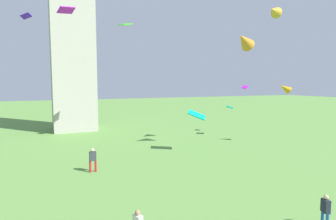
{
  "coord_description": "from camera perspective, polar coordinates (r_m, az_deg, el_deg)",
  "views": [
    {
      "loc": [
        -9.83,
        -0.78,
        6.65
      ],
      "look_at": [
        -1.92,
        16.89,
        4.82
      ],
      "focal_mm": 30.2,
      "sensor_mm": 36.0,
      "label": 1
    }
  ],
  "objects": [
    {
      "name": "kite_flying_3",
      "position": [
        36.46,
        12.33,
        0.57
      ],
      "size": [
        1.26,
        1.44,
        0.55
      ],
      "rotation": [
        0.0,
        0.0,
        4.18
      ],
      "color": "#16D6DE"
    },
    {
      "name": "kite_flying_4",
      "position": [
        32.75,
        22.49,
        4.12
      ],
      "size": [
        1.61,
        1.35,
        1.28
      ],
      "rotation": [
        0.0,
        0.0,
        4.25
      ],
      "color": "#CD9210"
    },
    {
      "name": "kite_flying_0",
      "position": [
        38.37,
        15.27,
        4.49
      ],
      "size": [
        1.14,
        0.97,
        0.54
      ],
      "rotation": [
        0.0,
        0.0,
        0.47
      ],
      "color": "purple"
    },
    {
      "name": "kite_flying_7",
      "position": [
        32.04,
        -8.54,
        16.74
      ],
      "size": [
        1.56,
        1.37,
        0.5
      ],
      "rotation": [
        0.0,
        0.0,
        3.6
      ],
      "color": "#31C608"
    },
    {
      "name": "kite_flying_1",
      "position": [
        26.52,
        -19.86,
        18.45
      ],
      "size": [
        1.53,
        1.32,
        0.6
      ],
      "rotation": [
        0.0,
        0.0,
        0.38
      ],
      "color": "#B216DF"
    },
    {
      "name": "kite_flying_5",
      "position": [
        31.08,
        -26.73,
        16.59
      ],
      "size": [
        1.09,
        0.89,
        0.57
      ],
      "rotation": [
        0.0,
        0.0,
        2.63
      ],
      "color": "#4418C9"
    },
    {
      "name": "kite_flying_2",
      "position": [
        28.66,
        15.15,
        13.4
      ],
      "size": [
        2.56,
        2.11,
        1.95
      ],
      "rotation": [
        0.0,
        0.0,
        5.14
      ],
      "color": "orange"
    },
    {
      "name": "person_1",
      "position": [
        15.46,
        29.19,
        -17.12
      ],
      "size": [
        0.37,
        0.48,
        1.6
      ],
      "rotation": [
        0.0,
        0.0,
        1.23
      ],
      "color": "#235693",
      "rests_on": "ground_plane"
    },
    {
      "name": "kite_flying_6",
      "position": [
        31.45,
        20.6,
        18.22
      ],
      "size": [
        1.96,
        1.75,
        1.19
      ],
      "rotation": [
        0.0,
        0.0,
        5.2
      ],
      "color": "gold"
    },
    {
      "name": "person_0",
      "position": [
        22.24,
        -14.94,
        -9.45
      ],
      "size": [
        0.56,
        0.3,
        1.81
      ],
      "rotation": [
        0.0,
        0.0,
        0.07
      ],
      "color": "red",
      "rests_on": "ground_plane"
    },
    {
      "name": "kite_flying_8",
      "position": [
        27.32,
        5.77,
        -0.96
      ],
      "size": [
        2.05,
        1.73,
        0.99
      ],
      "rotation": [
        0.0,
        0.0,
        5.79
      ],
      "color": "#04BF95"
    }
  ]
}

